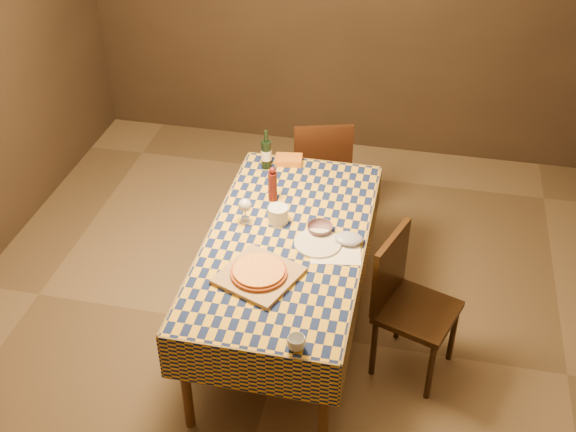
{
  "coord_description": "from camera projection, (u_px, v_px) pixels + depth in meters",
  "views": [
    {
      "loc": [
        0.71,
        -3.29,
        3.37
      ],
      "look_at": [
        0.0,
        0.05,
        0.9
      ],
      "focal_mm": 45.0,
      "sensor_mm": 36.0,
      "label": 1
    }
  ],
  "objects": [
    {
      "name": "pizza",
      "position": [
        259.0,
        272.0,
        3.95
      ],
      "size": [
        0.35,
        0.35,
        0.03
      ],
      "color": "#9E421A",
      "rests_on": "cutting_board"
    },
    {
      "name": "white_plate",
      "position": [
        318.0,
        243.0,
        4.2
      ],
      "size": [
        0.33,
        0.33,
        0.02
      ],
      "primitive_type": "cylinder",
      "rotation": [
        0.0,
        0.0,
        0.22
      ],
      "color": "silver",
      "rests_on": "dining_table"
    },
    {
      "name": "takeout_container",
      "position": [
        289.0,
        160.0,
        4.93
      ],
      "size": [
        0.2,
        0.15,
        0.05
      ],
      "primitive_type": "cube",
      "rotation": [
        0.0,
        0.0,
        0.14
      ],
      "color": "#BB6518",
      "rests_on": "dining_table"
    },
    {
      "name": "room",
      "position": [
        286.0,
        154.0,
        3.91
      ],
      "size": [
        5.0,
        5.1,
        2.7
      ],
      "color": "brown",
      "rests_on": "ground"
    },
    {
      "name": "chair_far",
      "position": [
        321.0,
        167.0,
        5.36
      ],
      "size": [
        0.52,
        0.53,
        0.93
      ],
      "color": "black",
      "rests_on": "ground"
    },
    {
      "name": "deli_tub",
      "position": [
        278.0,
        215.0,
        4.36
      ],
      "size": [
        0.15,
        0.15,
        0.1
      ],
      "primitive_type": "cylinder",
      "rotation": [
        0.0,
        0.0,
        0.25
      ],
      "color": "silver",
      "rests_on": "dining_table"
    },
    {
      "name": "wine_bottle",
      "position": [
        266.0,
        154.0,
        4.83
      ],
      "size": [
        0.09,
        0.09,
        0.28
      ],
      "color": "black",
      "rests_on": "dining_table"
    },
    {
      "name": "dining_table",
      "position": [
        286.0,
        249.0,
        4.3
      ],
      "size": [
        0.94,
        1.84,
        0.77
      ],
      "color": "brown",
      "rests_on": "ground"
    },
    {
      "name": "cutting_board",
      "position": [
        259.0,
        276.0,
        3.96
      ],
      "size": [
        0.51,
        0.51,
        0.02
      ],
      "primitive_type": "cube",
      "rotation": [
        0.0,
        0.0,
        -0.38
      ],
      "color": "#997648",
      "rests_on": "dining_table"
    },
    {
      "name": "wine_glass",
      "position": [
        245.0,
        206.0,
        4.32
      ],
      "size": [
        0.08,
        0.08,
        0.16
      ],
      "color": "silver",
      "rests_on": "dining_table"
    },
    {
      "name": "flour_patch",
      "position": [
        336.0,
        252.0,
        4.14
      ],
      "size": [
        0.32,
        0.26,
        0.0
      ],
      "primitive_type": "cube",
      "rotation": [
        0.0,
        0.0,
        0.15
      ],
      "color": "white",
      "rests_on": "dining_table"
    },
    {
      "name": "flour_bag",
      "position": [
        349.0,
        239.0,
        4.21
      ],
      "size": [
        0.21,
        0.19,
        0.05
      ],
      "primitive_type": "ellipsoid",
      "rotation": [
        0.0,
        0.0,
        -0.43
      ],
      "color": "#999FC4",
      "rests_on": "dining_table"
    },
    {
      "name": "pepper_mill",
      "position": [
        273.0,
        185.0,
        4.52
      ],
      "size": [
        0.06,
        0.06,
        0.24
      ],
      "color": "#461110",
      "rests_on": "dining_table"
    },
    {
      "name": "chair_right",
      "position": [
        406.0,
        298.0,
        4.2
      ],
      "size": [
        0.54,
        0.54,
        0.93
      ],
      "color": "black",
      "rests_on": "ground"
    },
    {
      "name": "bowl",
      "position": [
        320.0,
        229.0,
        4.29
      ],
      "size": [
        0.19,
        0.19,
        0.05
      ],
      "primitive_type": "imported",
      "rotation": [
        0.0,
        0.0,
        -0.29
      ],
      "color": "#654854",
      "rests_on": "dining_table"
    },
    {
      "name": "tumbler",
      "position": [
        296.0,
        343.0,
        3.51
      ],
      "size": [
        0.12,
        0.12,
        0.07
      ],
      "primitive_type": "imported",
      "rotation": [
        0.0,
        0.0,
        0.39
      ],
      "color": "silver",
      "rests_on": "dining_table"
    }
  ]
}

